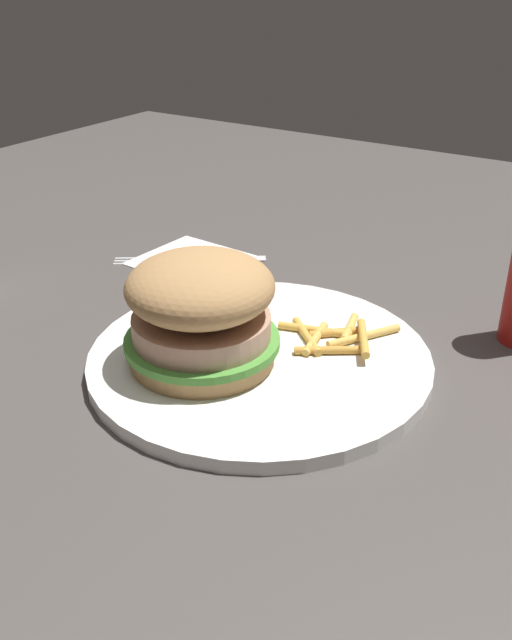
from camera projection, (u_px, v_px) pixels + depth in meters
ground_plane at (250, 373)px, 0.59m from camera, size 1.60×1.60×0.00m
plate at (256, 357)px, 0.60m from camera, size 0.29×0.29×0.01m
sandwich at (201, 310)px, 0.56m from camera, size 0.13×0.13×0.09m
fries_pile at (335, 336)px, 0.61m from camera, size 0.10×0.09×0.01m
napkin at (190, 260)px, 0.80m from camera, size 0.12×0.12×0.00m
fork at (189, 258)px, 0.80m from camera, size 0.15×0.11×0.00m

